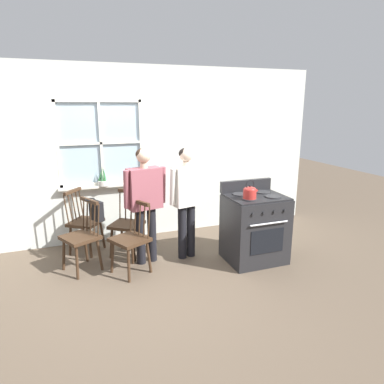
{
  "coord_description": "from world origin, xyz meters",
  "views": [
    {
      "loc": [
        -0.9,
        -3.93,
        2.11
      ],
      "look_at": [
        0.59,
        0.14,
        1.0
      ],
      "focal_mm": 32.0,
      "sensor_mm": 36.0,
      "label": 1
    }
  ],
  "objects_px": {
    "chair_center_cluster": "(127,225)",
    "person_teen_center": "(186,194)",
    "person_elderly_left": "(145,196)",
    "stove": "(255,228)",
    "handbag": "(96,210)",
    "chair_by_window": "(82,237)",
    "chair_near_stove": "(131,240)",
    "chair_near_wall": "(84,223)",
    "potted_plant": "(103,180)",
    "kettle": "(250,192)"
  },
  "relations": [
    {
      "from": "chair_by_window",
      "to": "stove",
      "type": "height_order",
      "value": "stove"
    },
    {
      "from": "chair_by_window",
      "to": "person_elderly_left",
      "type": "height_order",
      "value": "person_elderly_left"
    },
    {
      "from": "stove",
      "to": "chair_center_cluster",
      "type": "bearing_deg",
      "value": 154.1
    },
    {
      "from": "kettle",
      "to": "handbag",
      "type": "distance_m",
      "value": 2.02
    },
    {
      "from": "chair_by_window",
      "to": "chair_near_wall",
      "type": "distance_m",
      "value": 0.59
    },
    {
      "from": "chair_by_window",
      "to": "handbag",
      "type": "relative_size",
      "value": 3.04
    },
    {
      "from": "person_teen_center",
      "to": "potted_plant",
      "type": "height_order",
      "value": "person_teen_center"
    },
    {
      "from": "chair_center_cluster",
      "to": "chair_near_stove",
      "type": "relative_size",
      "value": 1.0
    },
    {
      "from": "stove",
      "to": "potted_plant",
      "type": "bearing_deg",
      "value": 143.19
    },
    {
      "from": "chair_by_window",
      "to": "kettle",
      "type": "distance_m",
      "value": 2.24
    },
    {
      "from": "kettle",
      "to": "potted_plant",
      "type": "xyz_separation_m",
      "value": [
        -1.68,
        1.52,
        -0.03
      ]
    },
    {
      "from": "chair_by_window",
      "to": "stove",
      "type": "distance_m",
      "value": 2.3
    },
    {
      "from": "chair_by_window",
      "to": "kettle",
      "type": "relative_size",
      "value": 3.78
    },
    {
      "from": "kettle",
      "to": "stove",
      "type": "bearing_deg",
      "value": 37.09
    },
    {
      "from": "chair_center_cluster",
      "to": "person_elderly_left",
      "type": "height_order",
      "value": "person_elderly_left"
    },
    {
      "from": "chair_center_cluster",
      "to": "person_teen_center",
      "type": "distance_m",
      "value": 0.97
    },
    {
      "from": "person_teen_center",
      "to": "handbag",
      "type": "bearing_deg",
      "value": 158.19
    },
    {
      "from": "chair_center_cluster",
      "to": "chair_near_stove",
      "type": "distance_m",
      "value": 0.57
    },
    {
      "from": "chair_near_wall",
      "to": "potted_plant",
      "type": "distance_m",
      "value": 0.7
    },
    {
      "from": "chair_by_window",
      "to": "person_teen_center",
      "type": "height_order",
      "value": "person_teen_center"
    },
    {
      "from": "chair_near_wall",
      "to": "kettle",
      "type": "bearing_deg",
      "value": -85.56
    },
    {
      "from": "chair_near_wall",
      "to": "stove",
      "type": "xyz_separation_m",
      "value": [
        2.18,
        -1.09,
        0.03
      ]
    },
    {
      "from": "chair_near_stove",
      "to": "kettle",
      "type": "xyz_separation_m",
      "value": [
        1.49,
        -0.34,
        0.58
      ]
    },
    {
      "from": "chair_by_window",
      "to": "person_teen_center",
      "type": "distance_m",
      "value": 1.48
    },
    {
      "from": "chair_near_wall",
      "to": "potted_plant",
      "type": "height_order",
      "value": "potted_plant"
    },
    {
      "from": "chair_center_cluster",
      "to": "person_teen_center",
      "type": "relative_size",
      "value": 0.6
    },
    {
      "from": "person_elderly_left",
      "to": "kettle",
      "type": "bearing_deg",
      "value": -35.97
    },
    {
      "from": "person_elderly_left",
      "to": "stove",
      "type": "relative_size",
      "value": 1.45
    },
    {
      "from": "potted_plant",
      "to": "person_elderly_left",
      "type": "bearing_deg",
      "value": -65.21
    },
    {
      "from": "person_elderly_left",
      "to": "person_teen_center",
      "type": "height_order",
      "value": "person_elderly_left"
    },
    {
      "from": "chair_near_wall",
      "to": "person_teen_center",
      "type": "xyz_separation_m",
      "value": [
        1.34,
        -0.68,
        0.48
      ]
    },
    {
      "from": "chair_near_stove",
      "to": "stove",
      "type": "distance_m",
      "value": 1.67
    },
    {
      "from": "chair_by_window",
      "to": "potted_plant",
      "type": "relative_size",
      "value": 3.1
    },
    {
      "from": "person_elderly_left",
      "to": "stove",
      "type": "height_order",
      "value": "person_elderly_left"
    },
    {
      "from": "stove",
      "to": "potted_plant",
      "type": "distance_m",
      "value": 2.37
    },
    {
      "from": "chair_by_window",
      "to": "person_teen_center",
      "type": "xyz_separation_m",
      "value": [
        1.4,
        -0.1,
        0.48
      ]
    },
    {
      "from": "person_teen_center",
      "to": "person_elderly_left",
      "type": "bearing_deg",
      "value": 164.44
    },
    {
      "from": "chair_near_stove",
      "to": "stove",
      "type": "relative_size",
      "value": 0.86
    },
    {
      "from": "handbag",
      "to": "stove",
      "type": "bearing_deg",
      "value": -16.7
    },
    {
      "from": "potted_plant",
      "to": "kettle",
      "type": "bearing_deg",
      "value": -42.12
    },
    {
      "from": "chair_by_window",
      "to": "chair_near_wall",
      "type": "xyz_separation_m",
      "value": [
        0.06,
        0.59,
        0.0
      ]
    },
    {
      "from": "handbag",
      "to": "chair_by_window",
      "type": "bearing_deg",
      "value": -153.08
    },
    {
      "from": "chair_near_stove",
      "to": "handbag",
      "type": "bearing_deg",
      "value": -163.98
    },
    {
      "from": "chair_near_stove",
      "to": "person_teen_center",
      "type": "xyz_separation_m",
      "value": [
        0.81,
        0.2,
        0.48
      ]
    },
    {
      "from": "person_teen_center",
      "to": "potted_plant",
      "type": "bearing_deg",
      "value": 123.65
    },
    {
      "from": "chair_near_stove",
      "to": "potted_plant",
      "type": "xyz_separation_m",
      "value": [
        -0.19,
        1.17,
        0.54
      ]
    },
    {
      "from": "potted_plant",
      "to": "handbag",
      "type": "relative_size",
      "value": 0.98
    },
    {
      "from": "person_elderly_left",
      "to": "stove",
      "type": "distance_m",
      "value": 1.56
    },
    {
      "from": "chair_near_stove",
      "to": "handbag",
      "type": "relative_size",
      "value": 3.04
    },
    {
      "from": "chair_by_window",
      "to": "handbag",
      "type": "distance_m",
      "value": 0.39
    }
  ]
}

